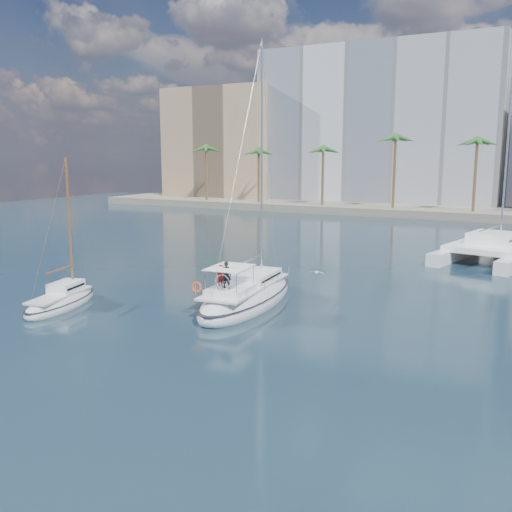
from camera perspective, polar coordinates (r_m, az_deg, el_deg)
The scene contains 10 objects.
ground at distance 36.29m, azimuth -1.72°, elevation -4.82°, with size 160.00×160.00×0.00m, color black.
quay at distance 93.49m, azimuth 17.17°, elevation 4.30°, with size 120.00×14.00×1.20m, color gray.
building_modern at distance 107.64m, azimuth 12.39°, elevation 12.37°, with size 42.00×16.00×28.00m, color silver.
building_tan_left at distance 115.84m, azimuth -2.93°, elevation 10.93°, with size 22.00×14.00×22.00m, color tan.
palm_left at distance 101.43m, azimuth -2.52°, elevation 10.64°, with size 3.60×3.60×12.30m.
palm_centre at distance 89.16m, azimuth 17.00°, elevation 10.29°, with size 3.60×3.60×12.30m.
main_sloop at distance 36.01m, azimuth -0.91°, elevation -4.06°, with size 4.78×11.92×17.26m.
small_sloop at distance 37.45m, azimuth -18.89°, elevation -4.30°, with size 3.60×7.08×9.74m.
catamaran at distance 55.01m, azimuth 22.54°, elevation 0.80°, with size 9.33×14.54×19.43m.
seagull at distance 41.30m, azimuth 6.10°, elevation -1.63°, with size 1.14×0.49×0.21m.
Camera 1 is at (17.40, -30.44, 9.36)m, focal length 40.00 mm.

